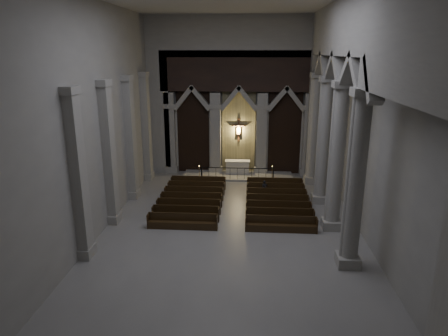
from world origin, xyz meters
name	(u,v)px	position (x,y,z in m)	size (l,w,h in m)	color
room	(231,91)	(0.00, 0.00, 7.60)	(24.00, 24.10, 12.00)	gray
sanctuary_wall	(239,90)	(0.00, 11.54, 6.62)	(14.00, 0.77, 12.00)	#A3A098
right_arcade	(343,85)	(5.50, 1.33, 7.83)	(1.00, 24.00, 12.00)	#A3A098
left_pilasters	(121,148)	(-6.75, 3.50, 3.91)	(0.60, 13.00, 8.03)	#A3A098
sanctuary_step	(238,176)	(0.00, 10.60, 0.07)	(8.50, 2.60, 0.15)	#A3A098
altar	(238,167)	(-0.04, 11.17, 0.65)	(1.97, 0.79, 1.00)	beige
altar_rail	(237,172)	(0.00, 9.49, 0.71)	(5.47, 0.09, 1.08)	black
candle_stand_left	(199,178)	(-2.82, 9.07, 0.35)	(0.22, 0.22, 1.28)	olive
candle_stand_right	(272,177)	(2.62, 9.68, 0.33)	(0.21, 0.21, 1.22)	olive
pews	(234,203)	(0.00, 4.27, 0.28)	(9.29, 7.17, 0.87)	black
worshipper	(264,188)	(1.95, 6.37, 0.55)	(0.40, 0.26, 1.09)	black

